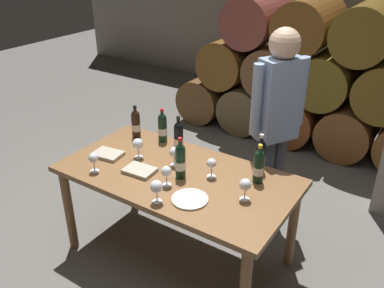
{
  "coord_description": "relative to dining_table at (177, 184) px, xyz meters",
  "views": [
    {
      "loc": [
        1.49,
        -2.05,
        2.29
      ],
      "look_at": [
        0.0,
        0.2,
        0.91
      ],
      "focal_mm": 38.4,
      "sensor_mm": 36.0,
      "label": 1
    }
  ],
  "objects": [
    {
      "name": "wine_bottle_4",
      "position": [
        0.48,
        0.35,
        0.22
      ],
      "size": [
        0.07,
        0.07,
        0.3
      ],
      "color": "black",
      "rests_on": "dining_table"
    },
    {
      "name": "wine_glass_5",
      "position": [
        -0.38,
        0.03,
        0.2
      ],
      "size": [
        0.08,
        0.08,
        0.16
      ],
      "color": "white",
      "rests_on": "dining_table"
    },
    {
      "name": "cellar_back_wall",
      "position": [
        0.0,
        4.2,
        0.73
      ],
      "size": [
        10.0,
        0.24,
        2.8
      ],
      "primitive_type": "cube",
      "color": "gray",
      "rests_on": "ground_plane"
    },
    {
      "name": "ground_plane",
      "position": [
        0.0,
        0.0,
        -0.67
      ],
      "size": [
        14.0,
        14.0,
        0.0
      ],
      "primitive_type": "plane",
      "color": "#66635E"
    },
    {
      "name": "wine_glass_4",
      "position": [
        0.1,
        -0.36,
        0.2
      ],
      "size": [
        0.08,
        0.08,
        0.16
      ],
      "color": "white",
      "rests_on": "dining_table"
    },
    {
      "name": "wine_glass_0",
      "position": [
        -0.51,
        -0.31,
        0.19
      ],
      "size": [
        0.07,
        0.07,
        0.15
      ],
      "color": "white",
      "rests_on": "dining_table"
    },
    {
      "name": "tasting_notebook",
      "position": [
        -0.23,
        -0.14,
        0.11
      ],
      "size": [
        0.23,
        0.17,
        0.03
      ],
      "primitive_type": "cube",
      "rotation": [
        0.0,
        0.0,
        0.07
      ],
      "color": "#B2A893",
      "rests_on": "dining_table"
    },
    {
      "name": "leather_ledger",
      "position": [
        -0.59,
        -0.08,
        0.11
      ],
      "size": [
        0.24,
        0.19,
        0.03
      ],
      "primitive_type": "cube",
      "rotation": [
        0.0,
        0.0,
        0.13
      ],
      "color": "#B2A893",
      "rests_on": "dining_table"
    },
    {
      "name": "serving_plate",
      "position": [
        0.27,
        -0.23,
        0.1
      ],
      "size": [
        0.24,
        0.24,
        0.01
      ],
      "primitive_type": "cylinder",
      "color": "white",
      "rests_on": "dining_table"
    },
    {
      "name": "dining_table",
      "position": [
        0.0,
        0.0,
        0.0
      ],
      "size": [
        1.7,
        0.9,
        0.76
      ],
      "color": "brown",
      "rests_on": "ground_plane"
    },
    {
      "name": "sommelier_presenting",
      "position": [
        0.43,
        0.75,
        0.37
      ],
      "size": [
        0.31,
        0.44,
        1.72
      ],
      "color": "#383842",
      "rests_on": "ground_plane"
    },
    {
      "name": "wine_glass_3",
      "position": [
        0.56,
        -0.02,
        0.2
      ],
      "size": [
        0.08,
        0.08,
        0.15
      ],
      "color": "white",
      "rests_on": "dining_table"
    },
    {
      "name": "wine_glass_2",
      "position": [
        -0.08,
        0.08,
        0.2
      ],
      "size": [
        0.07,
        0.07,
        0.15
      ],
      "color": "white",
      "rests_on": "dining_table"
    },
    {
      "name": "wine_bottle_1",
      "position": [
        -0.16,
        0.26,
        0.23
      ],
      "size": [
        0.07,
        0.07,
        0.31
      ],
      "color": "black",
      "rests_on": "dining_table"
    },
    {
      "name": "wine_bottle_3",
      "position": [
        -0.39,
        0.36,
        0.22
      ],
      "size": [
        0.07,
        0.07,
        0.29
      ],
      "color": "black",
      "rests_on": "dining_table"
    },
    {
      "name": "wine_bottle_0",
      "position": [
        0.53,
        0.22,
        0.22
      ],
      "size": [
        0.07,
        0.07,
        0.29
      ],
      "color": "black",
      "rests_on": "dining_table"
    },
    {
      "name": "wine_bottle_5",
      "position": [
        0.05,
        -0.03,
        0.22
      ],
      "size": [
        0.07,
        0.07,
        0.31
      ],
      "color": "black",
      "rests_on": "dining_table"
    },
    {
      "name": "wine_glass_1",
      "position": [
        0.23,
        0.1,
        0.19
      ],
      "size": [
        0.07,
        0.07,
        0.15
      ],
      "color": "white",
      "rests_on": "dining_table"
    },
    {
      "name": "wine_bottle_2",
      "position": [
        -0.63,
        0.3,
        0.21
      ],
      "size": [
        0.07,
        0.07,
        0.28
      ],
      "color": "black",
      "rests_on": "dining_table"
    },
    {
      "name": "wine_glass_6",
      "position": [
        0.04,
        -0.17,
        0.2
      ],
      "size": [
        0.07,
        0.07,
        0.15
      ],
      "color": "white",
      "rests_on": "dining_table"
    },
    {
      "name": "barrel_stack",
      "position": [
        0.0,
        2.6,
        0.09
      ],
      "size": [
        3.12,
        0.9,
        1.69
      ],
      "color": "brown",
      "rests_on": "ground_plane"
    }
  ]
}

